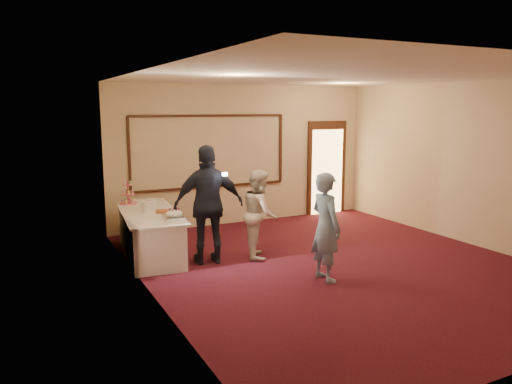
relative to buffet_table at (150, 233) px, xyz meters
The scene contains 14 objects.
floor 3.20m from the buffet_table, 36.98° to the right, with size 7.00×7.00×0.00m, color black.
room_walls 3.58m from the buffet_table, 36.98° to the right, with size 6.04×7.04×3.02m.
wall_molding 2.63m from the buffet_table, 41.80° to the left, with size 3.45×0.04×1.55m.
doorway 4.99m from the buffet_table, 18.18° to the left, with size 1.05×0.07×2.20m.
buffet_table is the anchor object (origin of this frame).
pavlova_tray 0.94m from the buffet_table, 75.88° to the right, with size 0.36×0.49×0.17m.
cupcake_stand 1.03m from the buffet_table, 100.84° to the left, with size 0.32×0.32×0.47m.
plate_stack_a 0.47m from the buffet_table, 115.12° to the right, with size 0.21×0.21×0.17m.
plate_stack_b 0.55m from the buffet_table, 68.34° to the left, with size 0.18×0.18×0.15m.
tart 0.50m from the buffet_table, 54.42° to the right, with size 0.25×0.25×0.05m.
man 3.14m from the buffet_table, 50.22° to the right, with size 0.59×0.39×1.61m, color #7FA7D1.
woman 1.93m from the buffet_table, 28.50° to the right, with size 0.73×0.57×1.50m, color silver.
guest 1.29m from the buffet_table, 48.31° to the right, with size 1.14×0.47×1.94m, color black.
camera_flash 1.83m from the buffet_table, 50.22° to the right, with size 0.07×0.04×0.05m, color white.
Camera 1 is at (-4.62, -6.36, 2.54)m, focal length 35.00 mm.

